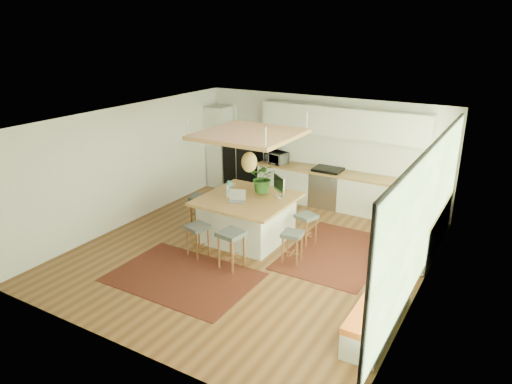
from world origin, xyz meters
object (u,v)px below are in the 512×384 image
Objects in this scene: stool_right_back at (306,228)px; laptop at (236,197)px; stool_right_front at (292,246)px; island_plant at (263,181)px; fridge at (243,158)px; stool_near_left at (198,239)px; island at (247,218)px; stool_near_right at (231,251)px; monitor at (279,185)px; stool_left_side at (200,209)px; microwave at (277,156)px.

laptop is at bearing -149.77° from stool_right_back.
stool_right_back reaches higher than stool_right_front.
fridge is at bearing 130.50° from island_plant.
stool_right_front is 0.91m from stool_right_back.
fridge is 2.64× the size of stool_near_left.
island is 0.87m from island_plant.
monitor reaches higher than stool_near_right.
stool_left_side is at bearing -166.83° from island_plant.
island_plant is at bearing -48.21° from fridge.
stool_near_left is (-0.42, -1.19, -0.11)m from island.
monitor reaches higher than stool_right_front.
stool_near_right is 1.26m from laptop.
stool_right_front is 2.75m from stool_left_side.
stool_right_front is at bearing 41.01° from stool_near_right.
island is 3.57× the size of monitor.
microwave is (-1.90, 2.23, 0.76)m from stool_right_back.
stool_right_front is at bearing 21.71° from stool_near_left.
fridge is 3.25m from monitor.
laptop is 0.65× the size of microwave.
stool_right_front is (3.06, -3.15, -0.57)m from fridge.
stool_right_front is 1.23× the size of monitor.
laptop is (0.37, 0.86, 0.70)m from stool_near_left.
fridge is 4.43m from stool_right_front.
stool_near_right is 1.13× the size of island_plant.
stool_right_front is at bearing -44.36° from microwave.
monitor is (-0.64, -0.03, 0.83)m from stool_right_back.
island is 2.84× the size of stool_right_back.
stool_right_front is (1.73, 0.69, 0.00)m from stool_near_left.
stool_left_side is 2.11m from monitor.
island is 2.82× the size of stool_near_left.
microwave is (-1.26, 2.26, -0.08)m from monitor.
stool_right_back is at bearing 9.99° from laptop.
fridge is 2.61× the size of island_plant.
fridge is 4.75× the size of laptop.
fridge is at bearing -168.77° from microwave.
microwave is at bearing -0.30° from fridge.
island is 2.79m from microwave.
stool_right_back is at bearing 65.29° from stool_near_right.
stool_left_side is at bearing 142.02° from stool_near_right.
island is at bearing 70.46° from stool_near_left.
laptop is at bearing 172.94° from stool_right_front.
island is 1.38m from stool_left_side.
stool_right_back is (-0.12, 0.90, 0.00)m from stool_right_front.
stool_near_right is 1.84m from monitor.
island_plant reaches higher than stool_right_back.
fridge is at bearing 123.41° from island.
fridge reaches higher than monitor.
stool_right_back is 3.02m from microwave.
island_plant is (-0.31, 1.75, 0.83)m from stool_near_right.
fridge reaches higher than stool_right_front.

